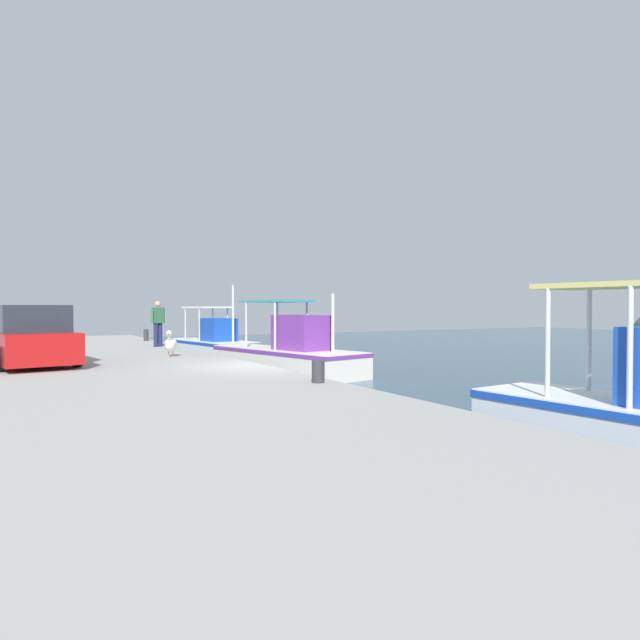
{
  "coord_description": "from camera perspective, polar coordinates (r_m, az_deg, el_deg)",
  "views": [
    {
      "loc": [
        13.34,
        -5.88,
        2.32
      ],
      "look_at": [
        -1.17,
        2.33,
        1.93
      ],
      "focal_mm": 31.14,
      "sensor_mm": 36.0,
      "label": 1
    }
  ],
  "objects": [
    {
      "name": "mooring_bollard_second",
      "position": [
        24.07,
        -16.42,
        -1.77
      ],
      "size": [
        0.25,
        0.25,
        0.47
      ],
      "primitive_type": "cylinder",
      "color": "#333338",
      "rests_on": "quay_pier"
    },
    {
      "name": "mooring_bollard_third",
      "position": [
        11.17,
        -0.19,
        -5.32
      ],
      "size": [
        0.26,
        0.26,
        0.45
      ],
      "primitive_type": "cylinder",
      "color": "#333338",
      "rests_on": "quay_pier"
    },
    {
      "name": "fishing_boat_second",
      "position": [
        19.4,
        -3.26,
        -3.5
      ],
      "size": [
        6.75,
        3.34,
        2.75
      ],
      "color": "silver",
      "rests_on": "ground"
    },
    {
      "name": "parked_car",
      "position": [
        16.31,
        -27.63,
        -1.64
      ],
      "size": [
        4.29,
        2.29,
        1.57
      ],
      "color": "black",
      "rests_on": "quay_pier"
    },
    {
      "name": "fishing_boat_third",
      "position": [
        9.4,
        30.06,
        -8.76
      ],
      "size": [
        4.78,
        2.13,
        3.19
      ],
      "color": "white",
      "rests_on": "ground"
    },
    {
      "name": "quay_pier",
      "position": [
        13.51,
        -25.65,
        -6.96
      ],
      "size": [
        36.0,
        10.0,
        0.8
      ],
      "primitive_type": "cube",
      "color": "#9E9E99",
      "rests_on": "ground"
    },
    {
      "name": "fisherman_standing",
      "position": [
        22.11,
        -16.32,
        -0.16
      ],
      "size": [
        0.36,
        0.56,
        1.75
      ],
      "color": "#1E234C",
      "rests_on": "quay_pier"
    },
    {
      "name": "fishing_boat_nearest",
      "position": [
        27.07,
        -11.0,
        -2.33
      ],
      "size": [
        6.0,
        2.99,
        3.3
      ],
      "color": "white",
      "rests_on": "ground"
    },
    {
      "name": "mooring_bollard_nearest",
      "position": [
        26.09,
        -17.45,
        -1.49
      ],
      "size": [
        0.21,
        0.21,
        0.51
      ],
      "primitive_type": "cylinder",
      "color": "#333338",
      "rests_on": "quay_pier"
    },
    {
      "name": "pelican",
      "position": [
        17.51,
        -15.11,
        -2.37
      ],
      "size": [
        0.95,
        0.58,
        0.82
      ],
      "color": "tan",
      "rests_on": "quay_pier"
    }
  ]
}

